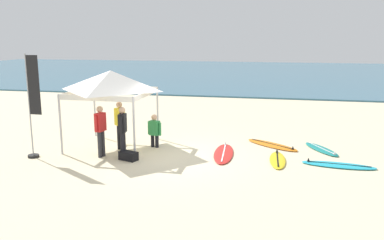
# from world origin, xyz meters

# --- Properties ---
(ground_plane) EXTENTS (80.00, 80.00, 0.00)m
(ground_plane) POSITION_xyz_m (0.00, 0.00, 0.00)
(ground_plane) COLOR beige
(sea) EXTENTS (80.00, 36.00, 0.10)m
(sea) POSITION_xyz_m (0.00, 31.45, 0.05)
(sea) COLOR #386B84
(sea) RESTS_ON ground
(canopy_tent) EXTENTS (2.73, 2.73, 2.75)m
(canopy_tent) POSITION_xyz_m (-2.43, 0.95, 2.38)
(canopy_tent) COLOR #B7B7BC
(canopy_tent) RESTS_ON ground
(surfboard_cyan) EXTENTS (2.24, 0.81, 0.19)m
(surfboard_cyan) POSITION_xyz_m (5.27, 0.23, 0.04)
(surfboard_cyan) COLOR #23B2CC
(surfboard_cyan) RESTS_ON ground
(surfboard_teal) EXTENTS (1.31, 1.88, 0.19)m
(surfboard_teal) POSITION_xyz_m (4.94, 1.97, 0.04)
(surfboard_teal) COLOR #19847F
(surfboard_teal) RESTS_ON ground
(surfboard_orange) EXTENTS (2.11, 1.79, 0.19)m
(surfboard_orange) POSITION_xyz_m (3.24, 2.17, 0.04)
(surfboard_orange) COLOR orange
(surfboard_orange) RESTS_ON ground
(surfboard_yellow) EXTENTS (0.56, 1.88, 0.19)m
(surfboard_yellow) POSITION_xyz_m (3.43, 0.38, 0.04)
(surfboard_yellow) COLOR yellow
(surfboard_yellow) RESTS_ON ground
(surfboard_red) EXTENTS (0.81, 2.44, 0.19)m
(surfboard_red) POSITION_xyz_m (1.64, 0.75, 0.04)
(surfboard_red) COLOR red
(surfboard_red) RESTS_ON ground
(person_yellow) EXTENTS (0.46, 0.39, 1.71)m
(person_yellow) POSITION_xyz_m (-1.99, 0.56, 0.99)
(person_yellow) COLOR black
(person_yellow) RESTS_ON ground
(person_black) EXTENTS (0.27, 0.54, 1.71)m
(person_black) POSITION_xyz_m (-1.52, -0.37, 0.99)
(person_black) COLOR black
(person_black) RESTS_ON ground
(person_red) EXTENTS (0.29, 0.54, 1.71)m
(person_red) POSITION_xyz_m (-2.29, -0.36, 0.99)
(person_red) COLOR #2D2D33
(person_red) RESTS_ON ground
(person_green) EXTENTS (0.54, 0.30, 1.20)m
(person_green) POSITION_xyz_m (-0.91, 1.13, 0.66)
(person_green) COLOR black
(person_green) RESTS_ON ground
(banner_flag) EXTENTS (0.60, 0.36, 3.40)m
(banner_flag) POSITION_xyz_m (-4.37, -0.88, 1.57)
(banner_flag) COLOR #99999E
(banner_flag) RESTS_ON ground
(gear_bag_near_tent) EXTENTS (0.67, 0.50, 0.28)m
(gear_bag_near_tent) POSITION_xyz_m (-1.29, -0.52, 0.14)
(gear_bag_near_tent) COLOR black
(gear_bag_near_tent) RESTS_ON ground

